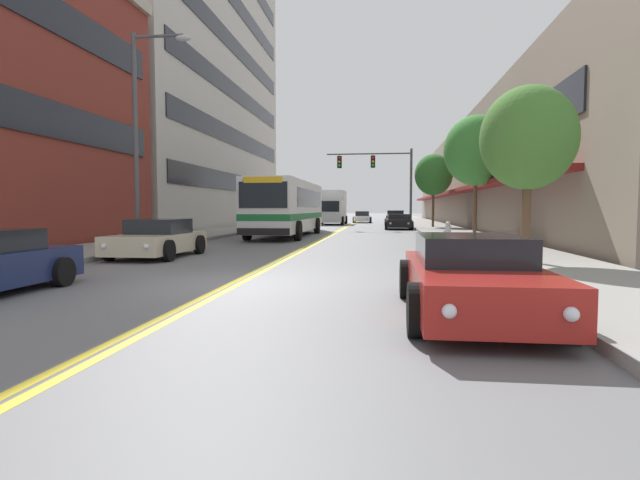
{
  "coord_description": "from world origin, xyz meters",
  "views": [
    {
      "loc": [
        3.1,
        -10.16,
        1.6
      ],
      "look_at": [
        -1.17,
        23.67,
        -0.57
      ],
      "focal_mm": 28.0,
      "sensor_mm": 36.0,
      "label": 1
    }
  ],
  "objects_px": {
    "city_bus": "(288,206)",
    "street_tree_right_far": "(434,175)",
    "car_red_parked_right_foreground": "(471,277)",
    "car_black_parked_right_mid": "(399,222)",
    "street_tree_right_mid": "(476,151)",
    "car_dark_grey_parked_right_far": "(395,218)",
    "street_lamp_left_near": "(143,124)",
    "car_slate_blue_parked_left_mid": "(297,219)",
    "fire_hydrant": "(448,231)",
    "car_white_moving_lead": "(362,217)",
    "traffic_signal_mast": "(381,172)",
    "box_truck": "(332,207)",
    "car_champagne_parked_left_near": "(158,239)",
    "street_tree_right_near": "(528,138)"
  },
  "relations": [
    {
      "from": "car_black_parked_right_mid",
      "to": "street_tree_right_far",
      "type": "bearing_deg",
      "value": 21.15
    },
    {
      "from": "box_truck",
      "to": "street_tree_right_far",
      "type": "height_order",
      "value": "street_tree_right_far"
    },
    {
      "from": "car_slate_blue_parked_left_mid",
      "to": "car_dark_grey_parked_right_far",
      "type": "distance_m",
      "value": 9.69
    },
    {
      "from": "traffic_signal_mast",
      "to": "car_champagne_parked_left_near",
      "type": "bearing_deg",
      "value": -107.41
    },
    {
      "from": "car_black_parked_right_mid",
      "to": "car_white_moving_lead",
      "type": "bearing_deg",
      "value": 101.44
    },
    {
      "from": "traffic_signal_mast",
      "to": "street_tree_right_near",
      "type": "distance_m",
      "value": 24.72
    },
    {
      "from": "car_red_parked_right_foreground",
      "to": "traffic_signal_mast",
      "type": "bearing_deg",
      "value": 92.77
    },
    {
      "from": "car_slate_blue_parked_left_mid",
      "to": "car_dark_grey_parked_right_far",
      "type": "height_order",
      "value": "car_dark_grey_parked_right_far"
    },
    {
      "from": "car_black_parked_right_mid",
      "to": "street_tree_right_mid",
      "type": "bearing_deg",
      "value": -75.18
    },
    {
      "from": "car_slate_blue_parked_left_mid",
      "to": "traffic_signal_mast",
      "type": "relative_size",
      "value": 0.73
    },
    {
      "from": "fire_hydrant",
      "to": "city_bus",
      "type": "bearing_deg",
      "value": 144.58
    },
    {
      "from": "car_champagne_parked_left_near",
      "to": "box_truck",
      "type": "xyz_separation_m",
      "value": [
        2.26,
        34.27,
        1.12
      ]
    },
    {
      "from": "street_tree_right_far",
      "to": "car_red_parked_right_foreground",
      "type": "bearing_deg",
      "value": -94.57
    },
    {
      "from": "car_red_parked_right_foreground",
      "to": "car_black_parked_right_mid",
      "type": "height_order",
      "value": "car_red_parked_right_foreground"
    },
    {
      "from": "car_black_parked_right_mid",
      "to": "fire_hydrant",
      "type": "relative_size",
      "value": 5.07
    },
    {
      "from": "city_bus",
      "to": "street_tree_right_far",
      "type": "relative_size",
      "value": 2.07
    },
    {
      "from": "city_bus",
      "to": "street_tree_right_mid",
      "type": "bearing_deg",
      "value": -13.14
    },
    {
      "from": "car_black_parked_right_mid",
      "to": "car_slate_blue_parked_left_mid",
      "type": "bearing_deg",
      "value": 152.56
    },
    {
      "from": "city_bus",
      "to": "car_black_parked_right_mid",
      "type": "bearing_deg",
      "value": 57.73
    },
    {
      "from": "city_bus",
      "to": "street_tree_right_far",
      "type": "xyz_separation_m",
      "value": [
        9.36,
        11.59,
        2.47
      ]
    },
    {
      "from": "car_dark_grey_parked_right_far",
      "to": "street_tree_right_mid",
      "type": "relative_size",
      "value": 0.72
    },
    {
      "from": "street_lamp_left_near",
      "to": "car_champagne_parked_left_near",
      "type": "bearing_deg",
      "value": -42.99
    },
    {
      "from": "street_lamp_left_near",
      "to": "car_dark_grey_parked_right_far",
      "type": "bearing_deg",
      "value": 73.58
    },
    {
      "from": "city_bus",
      "to": "box_truck",
      "type": "bearing_deg",
      "value": 89.03
    },
    {
      "from": "car_slate_blue_parked_left_mid",
      "to": "traffic_signal_mast",
      "type": "xyz_separation_m",
      "value": [
        7.33,
        -4.92,
        3.74
      ]
    },
    {
      "from": "car_black_parked_right_mid",
      "to": "fire_hydrant",
      "type": "bearing_deg",
      "value": -84.3
    },
    {
      "from": "traffic_signal_mast",
      "to": "street_lamp_left_near",
      "type": "bearing_deg",
      "value": -109.69
    },
    {
      "from": "fire_hydrant",
      "to": "street_tree_right_far",
      "type": "bearing_deg",
      "value": 86.54
    },
    {
      "from": "box_truck",
      "to": "fire_hydrant",
      "type": "bearing_deg",
      "value": -73.86
    },
    {
      "from": "car_dark_grey_parked_right_far",
      "to": "box_truck",
      "type": "bearing_deg",
      "value": 161.53
    },
    {
      "from": "car_champagne_parked_left_near",
      "to": "street_lamp_left_near",
      "type": "height_order",
      "value": "street_lamp_left_near"
    },
    {
      "from": "street_tree_right_far",
      "to": "street_tree_right_mid",
      "type": "bearing_deg",
      "value": -87.08
    },
    {
      "from": "car_dark_grey_parked_right_far",
      "to": "street_lamp_left_near",
      "type": "xyz_separation_m",
      "value": [
        -9.28,
        -31.48,
        3.82
      ]
    },
    {
      "from": "car_slate_blue_parked_left_mid",
      "to": "box_truck",
      "type": "distance_m",
      "value": 6.96
    },
    {
      "from": "fire_hydrant",
      "to": "street_tree_right_near",
      "type": "bearing_deg",
      "value": -83.07
    },
    {
      "from": "street_lamp_left_near",
      "to": "street_tree_right_far",
      "type": "height_order",
      "value": "street_lamp_left_near"
    },
    {
      "from": "car_dark_grey_parked_right_far",
      "to": "box_truck",
      "type": "distance_m",
      "value": 6.68
    },
    {
      "from": "car_black_parked_right_mid",
      "to": "street_lamp_left_near",
      "type": "bearing_deg",
      "value": -112.39
    },
    {
      "from": "car_slate_blue_parked_left_mid",
      "to": "street_tree_right_mid",
      "type": "height_order",
      "value": "street_tree_right_mid"
    },
    {
      "from": "car_slate_blue_parked_left_mid",
      "to": "box_truck",
      "type": "relative_size",
      "value": 0.72
    },
    {
      "from": "car_champagne_parked_left_near",
      "to": "fire_hydrant",
      "type": "height_order",
      "value": "car_champagne_parked_left_near"
    },
    {
      "from": "city_bus",
      "to": "street_tree_right_near",
      "type": "distance_m",
      "value": 17.09
    },
    {
      "from": "street_lamp_left_near",
      "to": "fire_hydrant",
      "type": "bearing_deg",
      "value": 29.35
    },
    {
      "from": "car_white_moving_lead",
      "to": "traffic_signal_mast",
      "type": "height_order",
      "value": "traffic_signal_mast"
    },
    {
      "from": "car_dark_grey_parked_right_far",
      "to": "city_bus",
      "type": "bearing_deg",
      "value": -108.83
    },
    {
      "from": "city_bus",
      "to": "car_white_moving_lead",
      "type": "bearing_deg",
      "value": 83.48
    },
    {
      "from": "car_champagne_parked_left_near",
      "to": "car_dark_grey_parked_right_far",
      "type": "xyz_separation_m",
      "value": [
        8.52,
        32.19,
        0.06
      ]
    },
    {
      "from": "car_champagne_parked_left_near",
      "to": "street_tree_right_far",
      "type": "xyz_separation_m",
      "value": [
        11.26,
        24.36,
        3.63
      ]
    },
    {
      "from": "city_bus",
      "to": "street_lamp_left_near",
      "type": "height_order",
      "value": "street_lamp_left_near"
    },
    {
      "from": "car_white_moving_lead",
      "to": "street_tree_right_near",
      "type": "distance_m",
      "value": 42.54
    }
  ]
}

